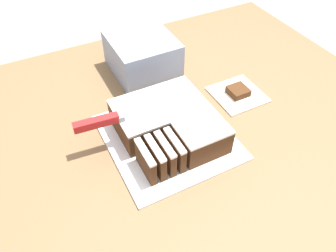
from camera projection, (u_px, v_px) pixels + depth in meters
name	position (u px, v px, depth m)	size (l,w,h in m)	color
countertop	(172.00, 211.00, 1.29)	(1.40, 1.10, 0.95)	brown
cake_board	(168.00, 137.00, 0.91)	(0.33, 0.35, 0.01)	white
cake	(169.00, 124.00, 0.89)	(0.25, 0.26, 0.08)	#472814
knife	(113.00, 119.00, 0.83)	(0.35, 0.06, 0.02)	silver
paper_napkin	(237.00, 95.00, 1.04)	(0.15, 0.15, 0.01)	white
brownie	(238.00, 91.00, 1.03)	(0.06, 0.06, 0.02)	#472814
storage_box	(142.00, 55.00, 1.10)	(0.20, 0.22, 0.12)	#8C99B2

